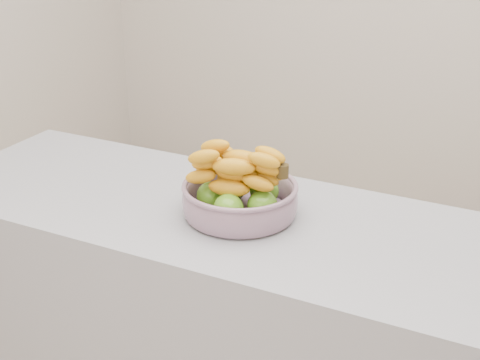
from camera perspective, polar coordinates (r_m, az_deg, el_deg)
The scene contains 1 object.
fruit_bowl at distance 1.74m, azimuth -0.02°, elevation -1.21°, with size 0.30×0.30×0.18m.
Camera 1 is at (0.61, -1.55, 1.69)m, focal length 50.00 mm.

